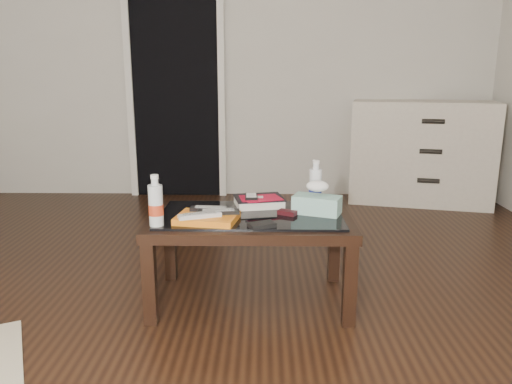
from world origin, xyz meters
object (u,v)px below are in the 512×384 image
textbook (259,201)px  tissue_box (317,205)px  water_bottle_right (316,182)px  dresser (421,152)px  water_bottle_left (156,200)px  coffee_table (251,226)px

textbook → tissue_box: size_ratio=1.09×
water_bottle_right → tissue_box: 0.19m
dresser → textbook: bearing=-114.2°
water_bottle_left → water_bottle_right: size_ratio=1.00×
textbook → water_bottle_right: water_bottle_right is taller
water_bottle_right → tissue_box: water_bottle_right is taller
textbook → water_bottle_left: (-0.47, -0.35, 0.10)m
textbook → water_bottle_right: bearing=-5.4°
coffee_table → dresser: 2.49m
water_bottle_left → water_bottle_right: 0.86m
water_bottle_right → textbook: bearing=-173.8°
dresser → water_bottle_right: (-1.12, -1.83, 0.13)m
dresser → water_bottle_right: dresser is taller
textbook → tissue_box: bearing=-37.9°
coffee_table → tissue_box: size_ratio=4.35×
water_bottle_right → dresser: bearing=58.5°
tissue_box → coffee_table: bearing=-157.0°
coffee_table → dresser: (1.46, 2.02, 0.05)m
dresser → textbook: 2.34m
water_bottle_left → dresser: bearing=49.6°
dresser → water_bottle_left: bearing=-117.2°
tissue_box → textbook: bearing=174.4°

